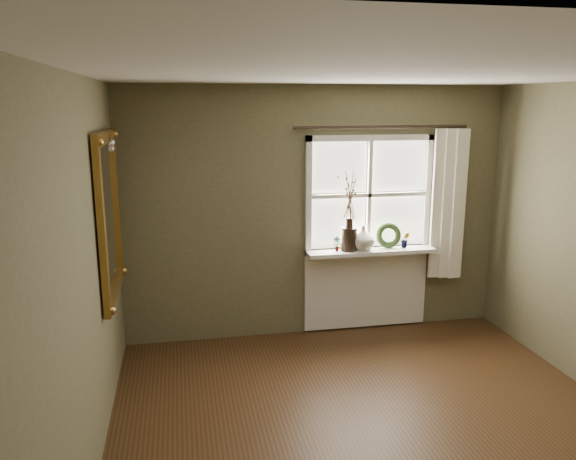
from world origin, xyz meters
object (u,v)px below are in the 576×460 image
at_px(cream_vase, 363,238).
at_px(wreath, 388,238).
at_px(gilt_mirror, 109,215).
at_px(dark_jug, 349,239).

distance_m(cream_vase, wreath, 0.30).
bearing_deg(gilt_mirror, wreath, 15.56).
height_order(wreath, gilt_mirror, gilt_mirror).
bearing_deg(cream_vase, wreath, 7.65).
xyz_separation_m(dark_jug, cream_vase, (0.15, 0.00, 0.01)).
bearing_deg(gilt_mirror, cream_vase, 16.50).
relative_size(cream_vase, gilt_mirror, 0.19).
bearing_deg(cream_vase, dark_jug, 180.00).
relative_size(cream_vase, wreath, 0.95).
bearing_deg(wreath, dark_jug, -168.07).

